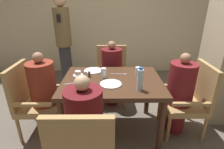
{
  "coord_description": "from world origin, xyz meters",
  "views": [
    {
      "loc": [
        -0.01,
        -1.92,
        1.63
      ],
      "look_at": [
        0.0,
        0.04,
        0.8
      ],
      "focal_mm": 28.0,
      "sensor_mm": 36.0,
      "label": 1
    }
  ],
  "objects_px": {
    "chair_left_side": "(33,98)",
    "standing_host": "(64,40)",
    "glass_tall_near": "(104,73)",
    "glass_tall_mid": "(138,72)",
    "chair_right_side": "(190,98)",
    "diner_in_far_chair": "(112,73)",
    "diner_in_right_chair": "(179,94)",
    "diner_in_near_chair": "(86,131)",
    "plate_main_left": "(111,84)",
    "teacup_with_saucer": "(78,74)",
    "water_bottle": "(140,80)",
    "diner_in_left_chair": "(44,94)",
    "plate_main_right": "(93,71)",
    "chair_far_side": "(112,73)"
  },
  "relations": [
    {
      "from": "plate_main_right",
      "to": "water_bottle",
      "type": "relative_size",
      "value": 0.97
    },
    {
      "from": "diner_in_near_chair",
      "to": "standing_host",
      "type": "height_order",
      "value": "standing_host"
    },
    {
      "from": "chair_left_side",
      "to": "diner_in_right_chair",
      "type": "height_order",
      "value": "diner_in_right_chair"
    },
    {
      "from": "chair_left_side",
      "to": "plate_main_left",
      "type": "relative_size",
      "value": 3.76
    },
    {
      "from": "plate_main_left",
      "to": "teacup_with_saucer",
      "type": "relative_size",
      "value": 1.93
    },
    {
      "from": "diner_in_left_chair",
      "to": "plate_main_left",
      "type": "height_order",
      "value": "diner_in_left_chair"
    },
    {
      "from": "diner_in_left_chair",
      "to": "standing_host",
      "type": "distance_m",
      "value": 1.47
    },
    {
      "from": "diner_in_left_chair",
      "to": "standing_host",
      "type": "bearing_deg",
      "value": 92.72
    },
    {
      "from": "chair_far_side",
      "to": "diner_in_near_chair",
      "type": "relative_size",
      "value": 0.85
    },
    {
      "from": "chair_far_side",
      "to": "standing_host",
      "type": "distance_m",
      "value": 1.17
    },
    {
      "from": "diner_in_near_chair",
      "to": "glass_tall_near",
      "type": "relative_size",
      "value": 8.49
    },
    {
      "from": "chair_right_side",
      "to": "glass_tall_mid",
      "type": "xyz_separation_m",
      "value": [
        -0.68,
        0.08,
        0.32
      ]
    },
    {
      "from": "diner_in_far_chair",
      "to": "glass_tall_near",
      "type": "relative_size",
      "value": 8.25
    },
    {
      "from": "glass_tall_mid",
      "to": "standing_host",
      "type": "bearing_deg",
      "value": 132.72
    },
    {
      "from": "diner_in_right_chair",
      "to": "plate_main_right",
      "type": "xyz_separation_m",
      "value": [
        -1.1,
        0.29,
        0.2
      ]
    },
    {
      "from": "standing_host",
      "to": "plate_main_left",
      "type": "xyz_separation_m",
      "value": [
        0.9,
        -1.55,
        -0.19
      ]
    },
    {
      "from": "diner_in_far_chair",
      "to": "standing_host",
      "type": "distance_m",
      "value": 1.23
    },
    {
      "from": "chair_left_side",
      "to": "glass_tall_near",
      "type": "bearing_deg",
      "value": 3.39
    },
    {
      "from": "diner_in_right_chair",
      "to": "chair_left_side",
      "type": "bearing_deg",
      "value": -180.0
    },
    {
      "from": "water_bottle",
      "to": "glass_tall_mid",
      "type": "bearing_deg",
      "value": 85.49
    },
    {
      "from": "diner_in_far_chair",
      "to": "chair_left_side",
      "type": "bearing_deg",
      "value": -145.16
    },
    {
      "from": "plate_main_left",
      "to": "teacup_with_saucer",
      "type": "xyz_separation_m",
      "value": [
        -0.42,
        0.26,
        0.02
      ]
    },
    {
      "from": "diner_in_left_chair",
      "to": "teacup_with_saucer",
      "type": "relative_size",
      "value": 8.47
    },
    {
      "from": "diner_in_left_chair",
      "to": "glass_tall_near",
      "type": "xyz_separation_m",
      "value": [
        0.74,
        0.05,
        0.25
      ]
    },
    {
      "from": "chair_far_side",
      "to": "diner_in_near_chair",
      "type": "xyz_separation_m",
      "value": [
        -0.24,
        -1.53,
        0.07
      ]
    },
    {
      "from": "diner_in_far_chair",
      "to": "plate_main_left",
      "type": "relative_size",
      "value": 4.31
    },
    {
      "from": "diner_in_left_chair",
      "to": "diner_in_right_chair",
      "type": "height_order",
      "value": "diner_in_left_chair"
    },
    {
      "from": "water_bottle",
      "to": "glass_tall_near",
      "type": "xyz_separation_m",
      "value": [
        -0.39,
        0.31,
        -0.05
      ]
    },
    {
      "from": "chair_far_side",
      "to": "glass_tall_near",
      "type": "relative_size",
      "value": 7.21
    },
    {
      "from": "diner_in_left_chair",
      "to": "plate_main_right",
      "type": "height_order",
      "value": "diner_in_left_chair"
    },
    {
      "from": "chair_left_side",
      "to": "chair_right_side",
      "type": "relative_size",
      "value": 1.0
    },
    {
      "from": "diner_in_far_chair",
      "to": "water_bottle",
      "type": "relative_size",
      "value": 4.18
    },
    {
      "from": "chair_right_side",
      "to": "diner_in_near_chair",
      "type": "xyz_separation_m",
      "value": [
        -1.23,
        -0.69,
        0.07
      ]
    },
    {
      "from": "diner_in_near_chair",
      "to": "plate_main_left",
      "type": "xyz_separation_m",
      "value": [
        0.22,
        0.56,
        0.19
      ]
    },
    {
      "from": "chair_right_side",
      "to": "standing_host",
      "type": "xyz_separation_m",
      "value": [
        -1.91,
        1.42,
        0.45
      ]
    },
    {
      "from": "plate_main_right",
      "to": "water_bottle",
      "type": "height_order",
      "value": "water_bottle"
    },
    {
      "from": "chair_right_side",
      "to": "teacup_with_saucer",
      "type": "height_order",
      "value": "chair_right_side"
    },
    {
      "from": "water_bottle",
      "to": "glass_tall_mid",
      "type": "relative_size",
      "value": 1.98
    },
    {
      "from": "chair_left_side",
      "to": "standing_host",
      "type": "relative_size",
      "value": 0.53
    },
    {
      "from": "diner_in_right_chair",
      "to": "plate_main_right",
      "type": "distance_m",
      "value": 1.16
    },
    {
      "from": "diner_in_right_chair",
      "to": "glass_tall_near",
      "type": "distance_m",
      "value": 0.99
    },
    {
      "from": "diner_in_far_chair",
      "to": "standing_host",
      "type": "bearing_deg",
      "value": 141.47
    },
    {
      "from": "chair_left_side",
      "to": "standing_host",
      "type": "xyz_separation_m",
      "value": [
        0.08,
        1.42,
        0.45
      ]
    },
    {
      "from": "diner_in_left_chair",
      "to": "plate_main_left",
      "type": "bearing_deg",
      "value": -8.67
    },
    {
      "from": "glass_tall_mid",
      "to": "chair_right_side",
      "type": "bearing_deg",
      "value": -7.13
    },
    {
      "from": "standing_host",
      "to": "diner_in_far_chair",
      "type": "bearing_deg",
      "value": -38.53
    },
    {
      "from": "plate_main_left",
      "to": "glass_tall_near",
      "type": "bearing_deg",
      "value": 116.18
    },
    {
      "from": "diner_in_right_chair",
      "to": "plate_main_left",
      "type": "distance_m",
      "value": 0.89
    },
    {
      "from": "diner_in_near_chair",
      "to": "glass_tall_mid",
      "type": "distance_m",
      "value": 0.99
    },
    {
      "from": "diner_in_far_chair",
      "to": "diner_in_near_chair",
      "type": "bearing_deg",
      "value": -99.79
    }
  ]
}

